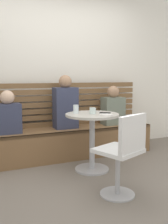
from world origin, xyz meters
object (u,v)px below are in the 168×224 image
at_px(person_child_middle, 113,108).
at_px(person_child_left, 8,115).
at_px(white_chair, 123,152).
at_px(person_adult, 66,105).
at_px(cup_glass_short, 93,111).
at_px(cup_water_clear, 76,109).
at_px(cafe_table, 92,131).
at_px(plate_small, 106,115).
at_px(booth_bench, 66,142).
at_px(phone_on_table, 105,113).

bearing_deg(person_child_middle, person_child_left, -179.80).
relative_size(white_chair, person_adult, 1.08).
bearing_deg(cup_glass_short, person_adult, 99.40).
height_order(white_chair, cup_water_clear, same).
bearing_deg(white_chair, cafe_table, 86.90).
distance_m(cup_water_clear, plate_small, 0.41).
relative_size(booth_bench, cafe_table, 3.65).
xyz_separation_m(person_adult, cup_water_clear, (-0.07, -0.57, -0.00)).
xyz_separation_m(person_child_left, cup_water_clear, (0.77, -0.54, 0.10)).
xyz_separation_m(person_child_left, person_child_middle, (1.63, 0.01, 0.02)).
distance_m(white_chair, cup_water_clear, 0.98).
relative_size(cup_glass_short, cup_water_clear, 0.73).
relative_size(person_child_middle, cup_glass_short, 7.75).
xyz_separation_m(white_chair, phone_on_table, (0.23, 0.80, 0.28)).
relative_size(person_child_middle, cup_water_clear, 5.64).
bearing_deg(white_chair, person_child_middle, 63.63).
relative_size(cafe_table, cup_water_clear, 6.73).
height_order(cup_water_clear, plate_small, cup_water_clear).
bearing_deg(white_chair, cup_water_clear, 98.36).
relative_size(booth_bench, person_child_middle, 4.36).
bearing_deg(person_adult, cup_water_clear, -96.65).
relative_size(booth_bench, person_adult, 3.42).
bearing_deg(plate_small, white_chair, -103.06).
xyz_separation_m(cafe_table, person_child_left, (-0.95, 0.65, 0.18)).
height_order(cafe_table, person_child_left, person_child_left).
bearing_deg(person_child_middle, booth_bench, 179.75).
height_order(white_chair, cup_glass_short, white_chair).
bearing_deg(person_adult, person_child_middle, -1.24).
xyz_separation_m(cafe_table, cup_water_clear, (-0.18, 0.11, 0.28)).
xyz_separation_m(cafe_table, person_adult, (-0.11, 0.68, 0.28)).
xyz_separation_m(booth_bench, person_child_middle, (0.80, -0.00, 0.49)).
xyz_separation_m(booth_bench, plate_small, (0.22, -0.85, 0.52)).
relative_size(booth_bench, white_chair, 3.18).
distance_m(booth_bench, white_chair, 1.49).
xyz_separation_m(white_chair, person_child_left, (-0.91, 1.46, 0.23)).
xyz_separation_m(cup_glass_short, plate_small, (0.10, -0.18, -0.03)).
xyz_separation_m(person_child_left, phone_on_table, (1.13, -0.66, 0.05)).
distance_m(booth_bench, plate_small, 1.02).
relative_size(cafe_table, person_adult, 0.94).
distance_m(white_chair, person_child_left, 1.74).
relative_size(cafe_table, cup_glass_short, 9.25).
xyz_separation_m(person_child_middle, plate_small, (-0.58, -0.85, 0.03)).
bearing_deg(cafe_table, cup_glass_short, -82.98).
bearing_deg(person_child_left, white_chair, -58.24).
height_order(person_adult, person_child_left, person_adult).
xyz_separation_m(booth_bench, cup_water_clear, (-0.06, -0.55, 0.57)).
relative_size(cafe_table, phone_on_table, 5.29).
bearing_deg(person_child_left, plate_small, -38.78).
height_order(plate_small, phone_on_table, plate_small).
bearing_deg(booth_bench, phone_on_table, -65.84).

